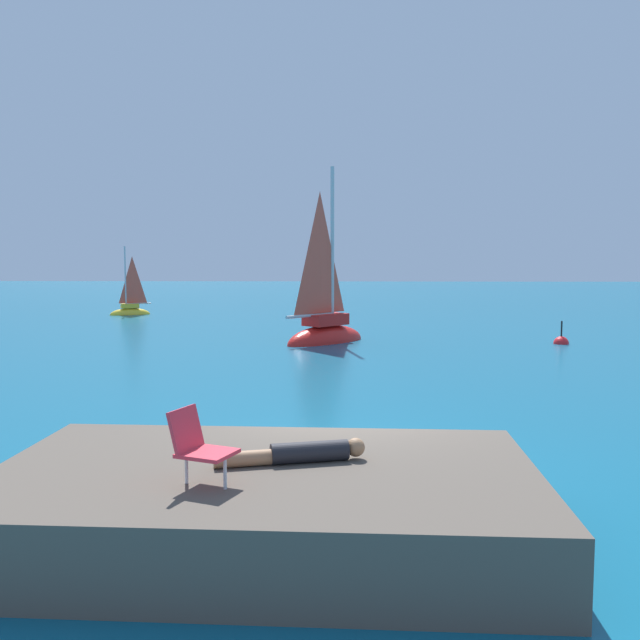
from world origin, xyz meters
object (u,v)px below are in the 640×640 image
at_px(sailboat_far, 130,311).
at_px(marker_buoy, 561,344).
at_px(beach_chair, 198,443).
at_px(person_sunbather, 299,453).
at_px(sailboat_near, 325,332).

relative_size(sailboat_far, marker_buoy, 3.68).
bearing_deg(beach_chair, marker_buoy, 84.92).
xyz_separation_m(sailboat_far, beach_chair, (10.19, -31.35, 1.08)).
xyz_separation_m(sailboat_far, marker_buoy, (19.84, -12.39, -0.22)).
bearing_deg(beach_chair, person_sunbather, 61.16).
bearing_deg(marker_buoy, sailboat_far, 148.01).
bearing_deg(sailboat_far, sailboat_near, 108.02).
height_order(person_sunbather, marker_buoy, person_sunbather).
relative_size(beach_chair, marker_buoy, 0.71).
xyz_separation_m(person_sunbather, marker_buoy, (8.66, 18.14, -0.97)).
xyz_separation_m(sailboat_far, person_sunbather, (11.18, -30.53, 0.75)).
height_order(sailboat_far, person_sunbather, sailboat_far).
bearing_deg(beach_chair, sailboat_near, 109.21).
relative_size(sailboat_far, person_sunbather, 2.41).
relative_size(person_sunbather, marker_buoy, 1.53).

